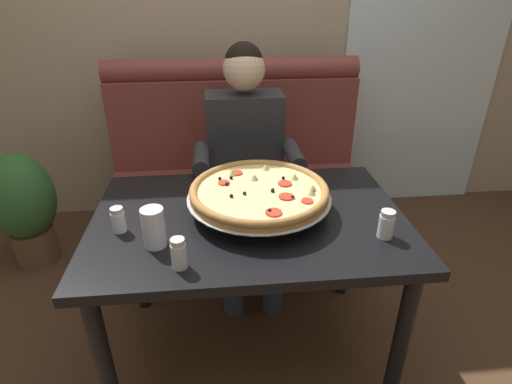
{
  "coord_description": "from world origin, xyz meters",
  "views": [
    {
      "loc": [
        -0.11,
        -1.35,
        1.53
      ],
      "look_at": [
        0.03,
        -0.02,
        0.83
      ],
      "focal_mm": 28.33,
      "sensor_mm": 36.0,
      "label": 1
    }
  ],
  "objects_px": {
    "shaker_oregano": "(386,226)",
    "patio_chair": "(394,108)",
    "diner_main": "(246,157)",
    "shaker_pepper_flakes": "(179,255)",
    "dining_table": "(249,235)",
    "booth_bench": "(237,188)",
    "potted_plant": "(24,205)",
    "shaker_parmesan": "(119,221)",
    "drinking_glass": "(154,230)",
    "pizza": "(259,192)"
  },
  "relations": [
    {
      "from": "pizza",
      "to": "shaker_oregano",
      "type": "xyz_separation_m",
      "value": [
        0.43,
        -0.23,
        -0.04
      ]
    },
    {
      "from": "diner_main",
      "to": "pizza",
      "type": "height_order",
      "value": "diner_main"
    },
    {
      "from": "dining_table",
      "to": "shaker_oregano",
      "type": "height_order",
      "value": "shaker_oregano"
    },
    {
      "from": "diner_main",
      "to": "drinking_glass",
      "type": "bearing_deg",
      "value": -115.74
    },
    {
      "from": "shaker_pepper_flakes",
      "to": "booth_bench",
      "type": "bearing_deg",
      "value": 78.2
    },
    {
      "from": "pizza",
      "to": "potted_plant",
      "type": "distance_m",
      "value": 1.55
    },
    {
      "from": "diner_main",
      "to": "shaker_pepper_flakes",
      "type": "relative_size",
      "value": 11.99
    },
    {
      "from": "drinking_glass",
      "to": "dining_table",
      "type": "bearing_deg",
      "value": 26.26
    },
    {
      "from": "shaker_oregano",
      "to": "patio_chair",
      "type": "distance_m",
      "value": 2.48
    },
    {
      "from": "pizza",
      "to": "shaker_parmesan",
      "type": "height_order",
      "value": "pizza"
    },
    {
      "from": "pizza",
      "to": "drinking_glass",
      "type": "distance_m",
      "value": 0.43
    },
    {
      "from": "dining_table",
      "to": "pizza",
      "type": "relative_size",
      "value": 2.15
    },
    {
      "from": "dining_table",
      "to": "shaker_oregano",
      "type": "distance_m",
      "value": 0.53
    },
    {
      "from": "shaker_parmesan",
      "to": "patio_chair",
      "type": "relative_size",
      "value": 0.11
    },
    {
      "from": "diner_main",
      "to": "drinking_glass",
      "type": "distance_m",
      "value": 0.86
    },
    {
      "from": "shaker_oregano",
      "to": "diner_main",
      "type": "bearing_deg",
      "value": 118.24
    },
    {
      "from": "booth_bench",
      "to": "dining_table",
      "type": "bearing_deg",
      "value": -90.0
    },
    {
      "from": "dining_table",
      "to": "diner_main",
      "type": "distance_m",
      "value": 0.62
    },
    {
      "from": "shaker_pepper_flakes",
      "to": "diner_main",
      "type": "bearing_deg",
      "value": 72.67
    },
    {
      "from": "diner_main",
      "to": "shaker_oregano",
      "type": "xyz_separation_m",
      "value": [
        0.43,
        -0.8,
        0.06
      ]
    },
    {
      "from": "booth_bench",
      "to": "diner_main",
      "type": "distance_m",
      "value": 0.41
    },
    {
      "from": "drinking_glass",
      "to": "shaker_oregano",
      "type": "bearing_deg",
      "value": -1.99
    },
    {
      "from": "patio_chair",
      "to": "diner_main",
      "type": "bearing_deg",
      "value": -134.73
    },
    {
      "from": "diner_main",
      "to": "shaker_parmesan",
      "type": "relative_size",
      "value": 13.3
    },
    {
      "from": "dining_table",
      "to": "pizza",
      "type": "distance_m",
      "value": 0.18
    },
    {
      "from": "dining_table",
      "to": "shaker_oregano",
      "type": "bearing_deg",
      "value": -22.42
    },
    {
      "from": "shaker_pepper_flakes",
      "to": "potted_plant",
      "type": "height_order",
      "value": "shaker_pepper_flakes"
    },
    {
      "from": "drinking_glass",
      "to": "diner_main",
      "type": "bearing_deg",
      "value": 64.26
    },
    {
      "from": "pizza",
      "to": "shaker_pepper_flakes",
      "type": "xyz_separation_m",
      "value": [
        -0.29,
        -0.33,
        -0.04
      ]
    },
    {
      "from": "shaker_oregano",
      "to": "drinking_glass",
      "type": "relative_size",
      "value": 0.73
    },
    {
      "from": "pizza",
      "to": "shaker_oregano",
      "type": "distance_m",
      "value": 0.49
    },
    {
      "from": "booth_bench",
      "to": "potted_plant",
      "type": "distance_m",
      "value": 1.24
    },
    {
      "from": "patio_chair",
      "to": "potted_plant",
      "type": "distance_m",
      "value": 2.99
    },
    {
      "from": "shaker_oregano",
      "to": "drinking_glass",
      "type": "distance_m",
      "value": 0.81
    },
    {
      "from": "shaker_pepper_flakes",
      "to": "drinking_glass",
      "type": "relative_size",
      "value": 0.75
    },
    {
      "from": "dining_table",
      "to": "drinking_glass",
      "type": "distance_m",
      "value": 0.41
    },
    {
      "from": "booth_bench",
      "to": "shaker_parmesan",
      "type": "xyz_separation_m",
      "value": [
        -0.48,
        -0.94,
        0.36
      ]
    },
    {
      "from": "drinking_glass",
      "to": "patio_chair",
      "type": "bearing_deg",
      "value": 50.88
    },
    {
      "from": "diner_main",
      "to": "dining_table",
      "type": "bearing_deg",
      "value": -93.56
    },
    {
      "from": "potted_plant",
      "to": "shaker_parmesan",
      "type": "bearing_deg",
      "value": -48.55
    },
    {
      "from": "dining_table",
      "to": "diner_main",
      "type": "xyz_separation_m",
      "value": [
        0.04,
        0.61,
        0.08
      ]
    },
    {
      "from": "shaker_pepper_flakes",
      "to": "potted_plant",
      "type": "relative_size",
      "value": 0.15
    },
    {
      "from": "dining_table",
      "to": "drinking_glass",
      "type": "xyz_separation_m",
      "value": [
        -0.34,
        -0.17,
        0.15
      ]
    },
    {
      "from": "booth_bench",
      "to": "shaker_oregano",
      "type": "xyz_separation_m",
      "value": [
        0.47,
        -1.07,
        0.37
      ]
    },
    {
      "from": "diner_main",
      "to": "potted_plant",
      "type": "xyz_separation_m",
      "value": [
        -1.28,
        0.19,
        -0.32
      ]
    },
    {
      "from": "booth_bench",
      "to": "shaker_parmesan",
      "type": "distance_m",
      "value": 1.11
    },
    {
      "from": "diner_main",
      "to": "drinking_glass",
      "type": "height_order",
      "value": "diner_main"
    },
    {
      "from": "diner_main",
      "to": "shaker_pepper_flakes",
      "type": "height_order",
      "value": "diner_main"
    },
    {
      "from": "diner_main",
      "to": "potted_plant",
      "type": "relative_size",
      "value": 1.82
    },
    {
      "from": "booth_bench",
      "to": "shaker_parmesan",
      "type": "bearing_deg",
      "value": -116.95
    }
  ]
}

